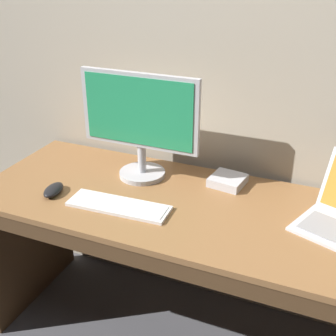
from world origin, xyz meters
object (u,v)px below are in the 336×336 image
at_px(wired_keyboard, 119,206).
at_px(computer_mouse, 53,190).
at_px(external_drive_box, 228,180).
at_px(external_monitor, 140,123).

height_order(wired_keyboard, computer_mouse, computer_mouse).
bearing_deg(wired_keyboard, external_drive_box, 45.90).
bearing_deg(computer_mouse, wired_keyboard, -8.78).
height_order(wired_keyboard, external_drive_box, external_drive_box).
bearing_deg(wired_keyboard, computer_mouse, -178.53).
xyz_separation_m(external_monitor, external_drive_box, (0.37, 0.08, -0.23)).
xyz_separation_m(computer_mouse, external_drive_box, (0.63, 0.35, 0.00)).
height_order(computer_mouse, external_drive_box, external_drive_box).
relative_size(external_monitor, computer_mouse, 4.25).
distance_m(external_monitor, external_drive_box, 0.44).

